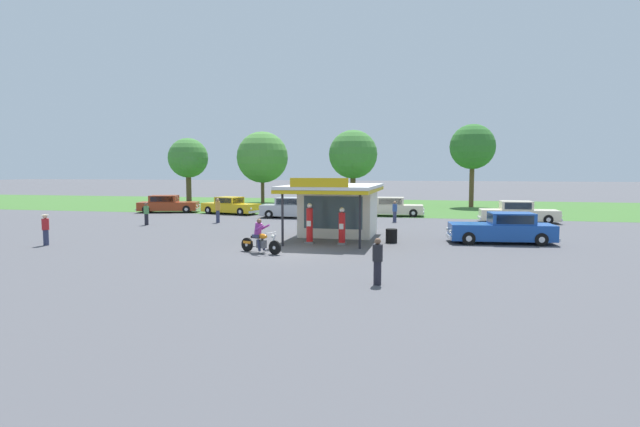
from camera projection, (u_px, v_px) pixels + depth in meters
ground_plane at (287, 252)px, 23.66m from camera, size 300.00×300.00×0.00m
grass_verge_strip at (368, 206)px, 52.82m from camera, size 120.00×24.00×0.01m
service_station_kiosk at (337, 206)px, 29.13m from camera, size 4.79×7.26×3.41m
gas_pump_nearside at (310, 225)px, 26.22m from camera, size 0.44×0.44×2.09m
gas_pump_offside at (342, 228)px, 25.85m from camera, size 0.44×0.44×1.90m
motorcycle_with_rider at (260, 239)px, 23.24m from camera, size 2.18×1.02×1.58m
featured_classic_sedan at (503, 229)px, 26.33m from camera, size 5.53×2.32×1.59m
parked_car_back_row_far_left at (231, 206)px, 43.64m from camera, size 5.54×3.18×1.46m
parked_car_back_row_centre_right at (518, 213)px, 36.54m from camera, size 5.60×2.04×1.55m
parked_car_back_row_left at (392, 207)px, 41.76m from camera, size 5.11×2.08×1.53m
parked_car_back_row_centre_left at (292, 209)px, 40.16m from camera, size 5.10×2.16×1.61m
parked_car_back_row_centre at (168, 204)px, 45.25m from camera, size 5.58×3.13×1.52m
bystander_leaning_by_kiosk at (218, 210)px, 36.39m from camera, size 0.34×0.34×1.76m
bystander_admiring_sedan at (395, 211)px, 36.83m from camera, size 0.34×0.34×1.53m
bystander_strolling_foreground at (146, 213)px, 34.89m from camera, size 0.34×0.34×1.52m
bystander_standing_back_lot at (378, 260)px, 16.80m from camera, size 0.34×0.34×1.57m
bystander_chatting_near_pumps at (46, 229)px, 25.54m from camera, size 0.34×0.34×1.57m
tree_oak_right at (354, 155)px, 57.04m from camera, size 5.47×5.47×8.25m
tree_oak_distant_spare at (473, 147)px, 51.20m from camera, size 4.54×4.54×8.38m
tree_oak_centre at (262, 157)px, 57.68m from camera, size 5.82×5.82×8.10m
tree_oak_far_left at (188, 159)px, 57.50m from camera, size 4.49×4.49×7.37m
spare_tire_stack at (391, 236)px, 26.52m from camera, size 0.60×0.60×0.72m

